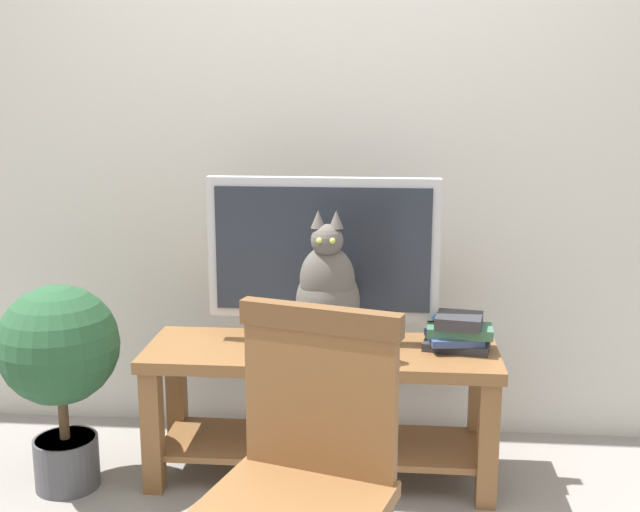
# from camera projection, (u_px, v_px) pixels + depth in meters

# --- Properties ---
(back_wall) EXTENTS (7.00, 0.12, 2.80)m
(back_wall) POSITION_uv_depth(u_px,v_px,m) (330.00, 97.00, 3.25)
(back_wall) COLOR beige
(back_wall) RESTS_ON ground
(tv_stand) EXTENTS (1.29, 0.43, 0.51)m
(tv_stand) POSITION_uv_depth(u_px,v_px,m) (321.00, 389.00, 2.97)
(tv_stand) COLOR brown
(tv_stand) RESTS_ON ground
(tv) EXTENTS (0.85, 0.20, 0.62)m
(tv) POSITION_uv_depth(u_px,v_px,m) (323.00, 255.00, 2.94)
(tv) COLOR #B7B7BC
(tv) RESTS_ON tv_stand
(media_box) EXTENTS (0.42, 0.23, 0.07)m
(media_box) POSITION_uv_depth(u_px,v_px,m) (328.00, 347.00, 2.84)
(media_box) COLOR #BCBCC1
(media_box) RESTS_ON tv_stand
(cat) EXTENTS (0.22, 0.29, 0.46)m
(cat) POSITION_uv_depth(u_px,v_px,m) (328.00, 291.00, 2.79)
(cat) COLOR #514C47
(cat) RESTS_ON media_box
(wooden_chair) EXTENTS (0.51, 0.51, 0.94)m
(wooden_chair) POSITION_uv_depth(u_px,v_px,m) (303.00, 473.00, 1.89)
(wooden_chair) COLOR brown
(wooden_chair) RESTS_ON ground
(book_stack) EXTENTS (0.26, 0.20, 0.13)m
(book_stack) POSITION_uv_depth(u_px,v_px,m) (457.00, 333.00, 2.90)
(book_stack) COLOR #2D2D33
(book_stack) RESTS_ON tv_stand
(potted_plant) EXTENTS (0.43, 0.43, 0.76)m
(potted_plant) POSITION_uv_depth(u_px,v_px,m) (59.00, 359.00, 2.86)
(potted_plant) COLOR #47474C
(potted_plant) RESTS_ON ground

